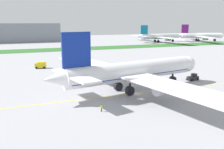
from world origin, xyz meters
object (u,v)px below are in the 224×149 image
Objects in this scene: airliner_foreground at (132,71)px; service_truck_fuel_bowser at (98,65)px; service_truck_baggage_loader at (41,65)px; parked_airliner_far_centre at (159,37)px; parked_airliner_far_right at (200,36)px; ground_crew_wingwalker_port at (101,107)px; pushback_tug at (193,77)px.

airliner_foreground is 36.88m from service_truck_fuel_bowser.
service_truck_baggage_loader is 158.16m from parked_airliner_far_centre.
parked_airliner_far_centre is (102.02, 148.24, -0.27)m from airliner_foreground.
parked_airliner_far_centre is at bearing 172.43° from parked_airliner_far_right.
airliner_foreground is at bearing -135.72° from parked_airliner_far_right.
service_truck_fuel_bowser is 149.78m from parked_airliner_far_centre.
parked_airliner_far_right reaches higher than ground_crew_wingwalker_port.
service_truck_fuel_bowser is (-23.26, 31.58, 0.48)m from pushback_tug.
airliner_foreground reaches higher than ground_crew_wingwalker_port.
parked_airliner_far_right is (43.98, -5.84, 0.16)m from parked_airliner_far_centre.
pushback_tug is 42.53m from ground_crew_wingwalker_port.
airliner_foreground is 203.95m from parked_airliner_far_right.
service_truck_baggage_loader is 0.06× the size of parked_airliner_far_centre.
ground_crew_wingwalker_port is 0.02× the size of parked_airliner_far_centre.
pushback_tug is at bearing -53.63° from service_truck_fuel_bowser.
ground_crew_wingwalker_port is (-13.29, -12.33, -4.81)m from airliner_foreground.
airliner_foreground is 49.77× the size of ground_crew_wingwalker_port.
pushback_tug is 1.18× the size of service_truck_baggage_loader.
airliner_foreground reaches higher than service_truck_baggage_loader.
airliner_foreground reaches higher than service_truck_fuel_bowser.
parked_airliner_far_right is at bearing 36.37° from service_truck_fuel_bowser.
ground_crew_wingwalker_port is 0.32× the size of service_truck_baggage_loader.
airliner_foreground is 15.95× the size of service_truck_baggage_loader.
airliner_foreground is 18.76m from ground_crew_wingwalker_port.
service_truck_baggage_loader is at bearing -140.26° from parked_airliner_far_centre.
service_truck_baggage_loader reaches higher than service_truck_fuel_bowser.
parked_airliner_far_centre reaches higher than service_truck_fuel_bowser.
ground_crew_wingwalker_port is at bearing -155.98° from pushback_tug.
service_truck_fuel_bowser is at bearing 126.37° from pushback_tug.
service_truck_baggage_loader is 0.07× the size of parked_airliner_far_right.
service_truck_fuel_bowser is 0.08× the size of parked_airliner_far_centre.
airliner_foreground reaches higher than pushback_tug.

